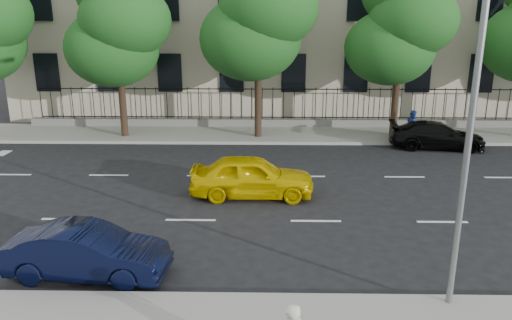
{
  "coord_description": "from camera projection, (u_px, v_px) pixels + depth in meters",
  "views": [
    {
      "loc": [
        -1.63,
        -12.18,
        6.37
      ],
      "look_at": [
        -1.92,
        3.0,
        1.87
      ],
      "focal_mm": 35.0,
      "sensor_mm": 36.0,
      "label": 1
    }
  ],
  "objects": [
    {
      "name": "lane_markings",
      "position": [
        310.0,
        196.0,
        18.01
      ],
      "size": [
        49.6,
        4.62,
        0.01
      ],
      "primitive_type": null,
      "color": "silver",
      "rests_on": "ground"
    },
    {
      "name": "street_light",
      "position": [
        466.0,
        74.0,
        10.25
      ],
      "size": [
        0.25,
        3.32,
        8.05
      ],
      "color": "slate",
      "rests_on": "near_sidewalk"
    },
    {
      "name": "navy_sedan",
      "position": [
        87.0,
        252.0,
        12.37
      ],
      "size": [
        4.12,
        1.75,
        1.32
      ],
      "primitive_type": "imported",
      "rotation": [
        0.0,
        0.0,
        1.48
      ],
      "color": "black",
      "rests_on": "ground"
    },
    {
      "name": "tree_c",
      "position": [
        259.0,
        12.0,
        24.47
      ],
      "size": [
        5.89,
        5.5,
        9.8
      ],
      "color": "#382619",
      "rests_on": "far_sidewalk"
    },
    {
      "name": "tree_d",
      "position": [
        401.0,
        24.0,
        24.51
      ],
      "size": [
        5.34,
        4.94,
        8.84
      ],
      "color": "#382619",
      "rests_on": "far_sidewalk"
    },
    {
      "name": "tree_b",
      "position": [
        118.0,
        23.0,
        24.76
      ],
      "size": [
        5.53,
        5.12,
        8.97
      ],
      "color": "#382619",
      "rests_on": "far_sidewalk"
    },
    {
      "name": "black_sedan",
      "position": [
        437.0,
        135.0,
        24.17
      ],
      "size": [
        4.67,
        2.34,
        1.3
      ],
      "primitive_type": "imported",
      "rotation": [
        0.0,
        0.0,
        1.45
      ],
      "color": "black",
      "rests_on": "ground"
    },
    {
      "name": "iron_fence",
      "position": [
        294.0,
        117.0,
        28.32
      ],
      "size": [
        30.0,
        0.5,
        2.2
      ],
      "color": "slate",
      "rests_on": "far_sidewalk"
    },
    {
      "name": "pedestrian_far",
      "position": [
        412.0,
        126.0,
        24.97
      ],
      "size": [
        0.61,
        0.77,
        1.55
      ],
      "primitive_type": "imported",
      "rotation": [
        0.0,
        0.0,
        1.54
      ],
      "color": "navy",
      "rests_on": "far_sidewalk"
    },
    {
      "name": "yellow_taxi",
      "position": [
        252.0,
        176.0,
        17.81
      ],
      "size": [
        4.4,
        1.78,
        1.5
      ],
      "primitive_type": "imported",
      "rotation": [
        0.0,
        0.0,
        1.57
      ],
      "color": "#DFBB00",
      "rests_on": "ground"
    },
    {
      "name": "ground",
      "position": [
        325.0,
        258.0,
        13.45
      ],
      "size": [
        120.0,
        120.0,
        0.0
      ],
      "primitive_type": "plane",
      "color": "black",
      "rests_on": "ground"
    },
    {
      "name": "far_sidewalk",
      "position": [
        295.0,
        134.0,
        26.85
      ],
      "size": [
        60.0,
        4.0,
        0.15
      ],
      "primitive_type": "cube",
      "color": "gray",
      "rests_on": "ground"
    }
  ]
}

